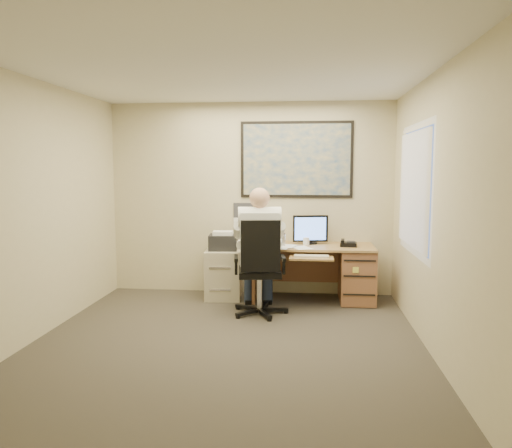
# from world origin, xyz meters

# --- Properties ---
(room_shell) EXTENTS (4.00, 4.50, 2.70)m
(room_shell) POSITION_xyz_m (0.00, 0.00, 1.35)
(room_shell) COLOR #39342C
(room_shell) RESTS_ON ground
(desk) EXTENTS (1.60, 0.97, 1.13)m
(desk) POSITION_xyz_m (1.23, 1.90, 0.44)
(desk) COLOR #A67E47
(desk) RESTS_ON ground
(world_map) EXTENTS (1.56, 0.03, 1.06)m
(world_map) POSITION_xyz_m (0.65, 2.23, 1.90)
(world_map) COLOR #1E4C93
(world_map) RESTS_ON room_shell
(wall_calendar) EXTENTS (0.28, 0.01, 0.42)m
(wall_calendar) POSITION_xyz_m (-0.10, 2.24, 1.08)
(wall_calendar) COLOR white
(wall_calendar) RESTS_ON room_shell
(window_blinds) EXTENTS (0.06, 1.40, 1.30)m
(window_blinds) POSITION_xyz_m (1.97, 0.80, 1.55)
(window_blinds) COLOR silver
(window_blinds) RESTS_ON room_shell
(filing_cabinet) EXTENTS (0.52, 0.61, 0.93)m
(filing_cabinet) POSITION_xyz_m (-0.33, 1.91, 0.40)
(filing_cabinet) COLOR #BFB69A
(filing_cabinet) RESTS_ON ground
(office_chair) EXTENTS (0.80, 0.80, 1.18)m
(office_chair) POSITION_xyz_m (0.23, 1.12, 0.34)
(office_chair) COLOR black
(office_chair) RESTS_ON ground
(person) EXTENTS (0.77, 1.02, 1.55)m
(person) POSITION_xyz_m (0.23, 1.21, 0.77)
(person) COLOR white
(person) RESTS_ON office_chair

